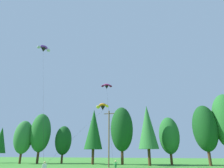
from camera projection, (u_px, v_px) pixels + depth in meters
treeline_tree_a at (0, 140)px, 55.82m from camera, size 3.75×3.75×9.77m
treeline_tree_b at (23, 137)px, 51.84m from camera, size 4.75×4.75×10.92m
treeline_tree_c at (41, 133)px, 52.77m from camera, size 5.29×5.29×12.94m
treeline_tree_d at (63, 140)px, 53.18m from camera, size 4.42×4.42×9.71m
treeline_tree_e at (94, 129)px, 49.34m from camera, size 4.53×4.53×13.33m
treeline_tree_f at (122, 129)px, 48.33m from camera, size 5.49×5.49×13.66m
treeline_tree_g at (147, 127)px, 44.57m from camera, size 4.51×4.51×13.22m
treeline_tree_h at (169, 135)px, 46.00m from camera, size 4.71×4.71×10.77m
treeline_tree_i at (205, 128)px, 43.87m from camera, size 5.32×5.32×13.05m
utility_pole at (109, 136)px, 38.63m from camera, size 2.20×0.26×10.86m
kite_flyer_near at (44, 168)px, 21.52m from camera, size 0.44×0.59×1.69m
kite_flyer_mid at (116, 166)px, 24.71m from camera, size 0.65×0.68×1.69m
parafoil_kite_high_orange at (103, 107)px, 38.79m from camera, size 3.20×16.25×10.87m
parafoil_kite_mid_magenta at (107, 86)px, 43.12m from camera, size 6.23×13.89×15.53m
parafoil_kite_far_purple at (44, 49)px, 42.35m from camera, size 11.81×12.78×23.63m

